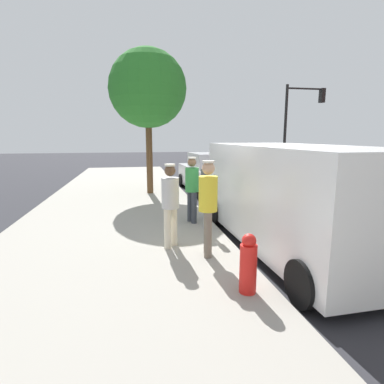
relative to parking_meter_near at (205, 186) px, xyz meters
The scene contains 11 objects.
ground_plane 1.85m from the parking_meter_near, 160.93° to the left, with size 80.00×80.00×0.00m, color #2D2D33.
sidewalk_slab 2.46m from the parking_meter_near, 12.25° to the left, with size 5.00×32.00×0.15m, color #9E998E.
parking_meter_near is the anchor object (origin of this frame).
pedestrian_in_yellow 1.67m from the parking_meter_near, 78.82° to the left, with size 0.34×0.36×1.75m.
pedestrian_in_gray 1.42m from the parking_meter_near, 48.59° to the left, with size 0.34×0.34×1.66m.
pedestrian_in_green 0.64m from the parking_meter_near, 73.42° to the right, with size 0.34×0.35×1.67m.
parked_van 1.96m from the parking_meter_near, 139.86° to the left, with size 2.24×5.25×2.15m.
parked_sedan_behind 5.77m from the parking_meter_near, 105.82° to the right, with size 2.14×4.49×1.65m.
traffic_light_corner 12.79m from the parking_meter_near, 128.95° to the right, with size 2.48×0.42×5.20m.
street_tree 5.85m from the parking_meter_near, 78.82° to the right, with size 2.87×2.87×5.35m.
fire_hydrant 3.15m from the parking_meter_near, 88.14° to the left, with size 0.24×0.24×0.86m.
Camera 1 is at (2.99, 6.42, 2.32)m, focal length 28.73 mm.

